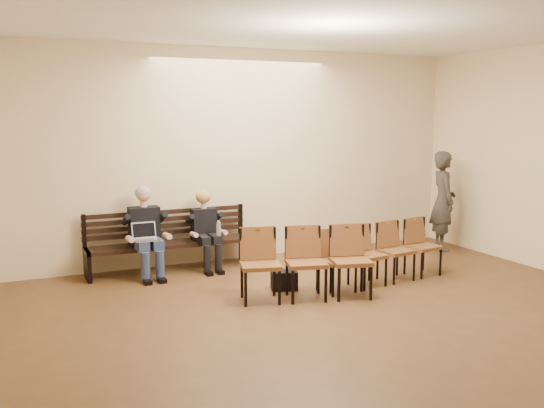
# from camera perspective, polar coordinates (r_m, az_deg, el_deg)

# --- Properties ---
(ground) EXTENTS (10.00, 10.00, 0.00)m
(ground) POSITION_cam_1_polar(r_m,az_deg,el_deg) (6.29, 14.92, -14.71)
(ground) COLOR brown
(ground) RESTS_ON ground
(room_walls) EXTENTS (8.02, 10.01, 3.51)m
(room_walls) POSITION_cam_1_polar(r_m,az_deg,el_deg) (6.41, 11.30, 9.16)
(room_walls) COLOR beige
(room_walls) RESTS_ON ground
(bench) EXTENTS (2.60, 0.90, 0.45)m
(bench) POSITION_cam_1_polar(r_m,az_deg,el_deg) (9.64, -9.52, -4.89)
(bench) COLOR black
(bench) RESTS_ON ground
(seated_man) EXTENTS (0.56, 0.77, 1.34)m
(seated_man) POSITION_cam_1_polar(r_m,az_deg,el_deg) (9.34, -11.79, -2.60)
(seated_man) COLOR black
(seated_man) RESTS_ON ground
(seated_woman) EXTENTS (0.48, 0.66, 1.11)m
(seated_woman) POSITION_cam_1_polar(r_m,az_deg,el_deg) (9.61, -6.24, -2.85)
(seated_woman) COLOR black
(seated_woman) RESTS_ON ground
(laptop) EXTENTS (0.41, 0.36, 0.26)m
(laptop) POSITION_cam_1_polar(r_m,az_deg,el_deg) (9.12, -11.74, -3.44)
(laptop) COLOR #BBBCC0
(laptop) RESTS_ON bench
(water_bottle) EXTENTS (0.08, 0.08, 0.24)m
(water_bottle) POSITION_cam_1_polar(r_m,az_deg,el_deg) (9.40, -5.04, -3.00)
(water_bottle) COLOR silver
(water_bottle) RESTS_ON bench
(bag) EXTENTS (0.42, 0.35, 0.27)m
(bag) POSITION_cam_1_polar(r_m,az_deg,el_deg) (8.54, 1.15, -7.18)
(bag) COLOR black
(bag) RESTS_ON ground
(passerby) EXTENTS (0.73, 0.88, 2.05)m
(passerby) POSITION_cam_1_polar(r_m,az_deg,el_deg) (11.23, 15.83, 0.96)
(passerby) COLOR #37322D
(passerby) RESTS_ON ground
(chair_row_front) EXTENTS (1.81, 0.96, 0.96)m
(chair_row_front) POSITION_cam_1_polar(r_m,az_deg,el_deg) (8.04, 3.24, -5.61)
(chair_row_front) COLOR brown
(chair_row_front) RESTS_ON ground
(chair_row_back) EXTENTS (2.15, 0.74, 0.87)m
(chair_row_back) POSITION_cam_1_polar(r_m,az_deg,el_deg) (8.94, 10.31, -4.61)
(chair_row_back) COLOR brown
(chair_row_back) RESTS_ON ground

